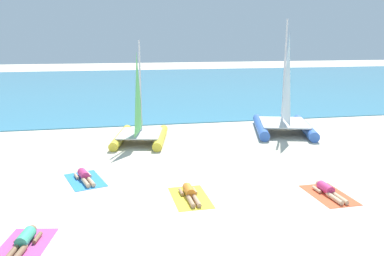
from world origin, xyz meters
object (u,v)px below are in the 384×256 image
Objects in this scene: towel_center_right at (190,198)px; sunbather_rightmost at (328,190)px; sunbather_center_left at (85,176)px; towel_rightmost at (329,195)px; sunbather_center_right at (190,193)px; towel_center_left at (85,180)px; sailboat_blue at (284,116)px; sunbather_leftmost at (23,241)px; sailboat_yellow at (140,128)px; towel_leftmost at (23,248)px.

sunbather_rightmost is (4.35, -0.61, 0.13)m from towel_center_right.
sunbather_center_left is at bearing 145.05° from towel_center_right.
towel_center_right is 1.00× the size of towel_rightmost.
sunbather_center_right and sunbather_rightmost have the same top height.
sunbather_center_right is at bearing 170.29° from towel_rightmost.
sunbather_center_left is (-0.02, 0.06, 0.13)m from towel_center_left.
towel_center_left is (-9.84, -5.37, -0.86)m from sailboat_blue.
sunbather_leftmost is 0.82× the size of towel_center_right.
sailboat_blue is 14.72m from sunbather_leftmost.
sailboat_blue is at bearing 52.35° from sunbather_leftmost.
sailboat_blue is at bearing 47.96° from sunbather_center_right.
sunbather_leftmost is 8.95m from towel_rightmost.
towel_center_right is (1.01, -7.11, -0.71)m from sailboat_yellow.
sunbather_center_left is 8.21m from sunbather_rightmost.
towel_center_left is at bearing 85.77° from sunbather_leftmost.
sunbather_leftmost is at bearing -122.35° from sailboat_blue.
towel_center_right is (3.30, -2.26, 0.00)m from towel_center_left.
sunbather_leftmost is at bearing -170.87° from towel_rightmost.
sunbather_rightmost is (-2.19, -8.24, -0.74)m from sailboat_blue.
towel_center_left is (-2.30, -4.86, -0.71)m from sailboat_yellow.
sailboat_yellow is at bearing 98.04° from towel_center_right.
sailboat_blue is 3.07× the size of towel_rightmost.
sailboat_blue is 11.22m from sunbather_center_left.
towel_leftmost is at bearing -105.11° from towel_center_left.
towel_leftmost is 8.98m from sunbather_rightmost.
towel_center_right and towel_rightmost have the same top height.
towel_leftmost is 8.97m from towel_rightmost.
sailboat_blue is 3.07× the size of towel_center_right.
towel_center_right is (3.32, -2.32, -0.13)m from sunbather_center_left.
sunbather_rightmost reaches higher than towel_rightmost.
sunbather_leftmost is at bearing 79.06° from towel_leftmost.
sunbather_rightmost is at bearing 91.51° from towel_rightmost.
sunbather_leftmost is at bearing -154.93° from towel_center_right.
towel_center_right is 1.22× the size of sunbather_rightmost.
sunbather_leftmost is at bearing -155.40° from sunbather_center_right.
towel_center_left is at bearing 157.93° from sunbather_rightmost.
sunbather_rightmost is at bearing -42.91° from sailboat_yellow.
sunbather_center_right is 1.00× the size of sunbather_rightmost.
sailboat_yellow is 9.48m from towel_rightmost.
sunbather_center_right is 4.40m from sunbather_rightmost.
towel_rightmost is 1.22× the size of sunbather_rightmost.
sailboat_blue is 3.73× the size of sunbather_leftmost.
towel_leftmost is 1.23× the size of sunbather_center_left.
towel_rightmost is at bearing -10.88° from sunbather_center_right.
towel_rightmost is (4.35, -0.74, -0.13)m from sunbather_center_right.
sunbather_leftmost is (-11.02, -9.72, -0.74)m from sailboat_blue.
sunbather_leftmost and sunbather_center_left have the same top height.
sunbather_leftmost and sunbather_rightmost have the same top height.
sailboat_blue reaches higher than towel_leftmost.
towel_rightmost is 0.14m from sunbather_rightmost.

